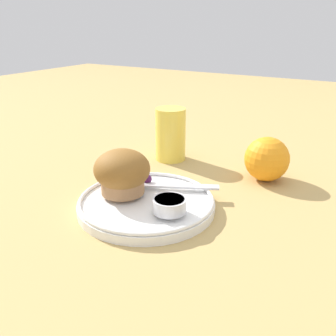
{
  "coord_description": "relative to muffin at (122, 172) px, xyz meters",
  "views": [
    {
      "loc": [
        0.29,
        -0.46,
        0.28
      ],
      "look_at": [
        0.0,
        0.03,
        0.06
      ],
      "focal_mm": 40.0,
      "sensor_mm": 36.0,
      "label": 1
    }
  ],
  "objects": [
    {
      "name": "orange_fruit",
      "position": [
        0.17,
        0.21,
        -0.01
      ],
      "size": [
        0.08,
        0.08,
        0.08
      ],
      "color": "orange",
      "rests_on": "ground_plane"
    },
    {
      "name": "berry_pair",
      "position": [
        0.01,
        0.05,
        -0.03
      ],
      "size": [
        0.03,
        0.02,
        0.02
      ],
      "color": "#4C194C",
      "rests_on": "plate"
    },
    {
      "name": "plate",
      "position": [
        0.04,
        0.0,
        -0.04
      ],
      "size": [
        0.21,
        0.21,
        0.02
      ],
      "color": "white",
      "rests_on": "ground_plane"
    },
    {
      "name": "cream_ramekin",
      "position": [
        0.1,
        -0.02,
        -0.02
      ],
      "size": [
        0.05,
        0.05,
        0.02
      ],
      "color": "silver",
      "rests_on": "plate"
    },
    {
      "name": "muffin",
      "position": [
        0.0,
        0.0,
        0.0
      ],
      "size": [
        0.09,
        0.09,
        0.07
      ],
      "color": "#9E7047",
      "rests_on": "plate"
    },
    {
      "name": "juice_glass",
      "position": [
        -0.04,
        0.22,
        0.0
      ],
      "size": [
        0.06,
        0.06,
        0.11
      ],
      "color": "#EAD14C",
      "rests_on": "ground_plane"
    },
    {
      "name": "ground_plane",
      "position": [
        0.05,
        0.03,
        -0.05
      ],
      "size": [
        3.0,
        3.0,
        0.0
      ],
      "primitive_type": "plane",
      "color": "tan"
    },
    {
      "name": "butter_knife",
      "position": [
        0.06,
        0.06,
        -0.03
      ],
      "size": [
        0.14,
        0.08,
        0.0
      ],
      "rotation": [
        0.0,
        0.0,
        0.44
      ],
      "color": "silver",
      "rests_on": "plate"
    }
  ]
}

